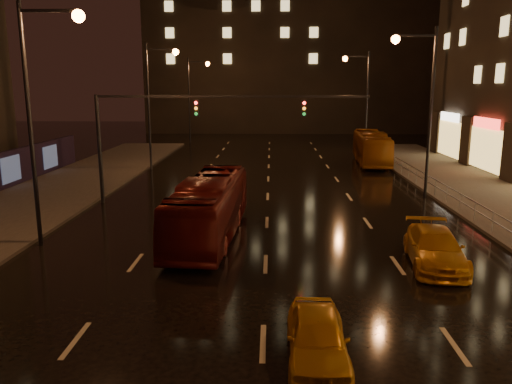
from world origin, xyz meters
TOP-DOWN VIEW (x-y plane):
  - ground at (0.00, 20.00)m, footprint 140.00×140.00m
  - building_distant at (4.00, 72.00)m, footprint 44.00×16.00m
  - traffic_signal at (-5.06, 20.00)m, footprint 15.31×0.32m
  - railing_right at (10.20, 18.00)m, footprint 0.05×56.00m
  - bus_red at (-2.55, 13.47)m, footprint 2.85×9.85m
  - bus_curb at (9.00, 35.87)m, footprint 3.15×10.24m
  - taxi_near at (1.34, 3.19)m, footprint 1.55×3.69m
  - taxi_far at (6.38, 10.06)m, footprint 2.47×4.86m

SIDE VIEW (x-z plane):
  - ground at x=0.00m, z-range 0.00..0.00m
  - taxi_near at x=1.34m, z-range 0.00..1.25m
  - taxi_far at x=6.38m, z-range 0.00..1.35m
  - railing_right at x=10.20m, z-range 0.40..1.40m
  - bus_red at x=-2.55m, z-range 0.00..2.71m
  - bus_curb at x=9.00m, z-range 0.00..2.81m
  - traffic_signal at x=-5.06m, z-range 1.64..7.84m
  - building_distant at x=4.00m, z-range 0.00..36.00m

